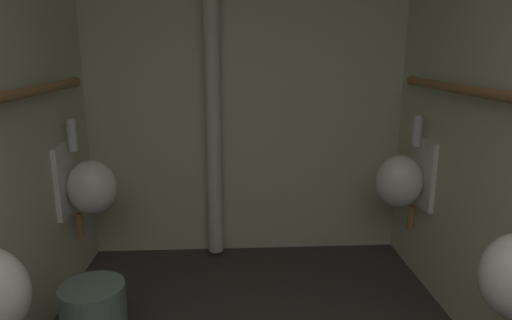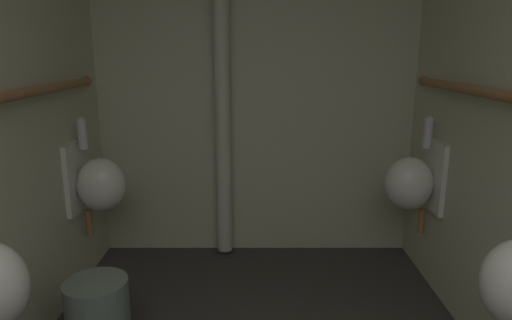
% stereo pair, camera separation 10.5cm
% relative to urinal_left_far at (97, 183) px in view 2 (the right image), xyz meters
% --- Properties ---
extents(wall_back, '(2.38, 0.06, 2.73)m').
position_rel_urinal_left_far_xyz_m(wall_back, '(0.98, 0.56, 0.68)').
color(wall_back, beige).
rests_on(wall_back, ground).
extents(urinal_left_far, '(0.32, 0.30, 0.76)m').
position_rel_urinal_left_far_xyz_m(urinal_left_far, '(0.00, 0.00, 0.00)').
color(urinal_left_far, silver).
extents(urinal_right_far, '(0.32, 0.30, 0.76)m').
position_rel_urinal_left_far_xyz_m(urinal_right_far, '(1.96, 0.03, 0.00)').
color(urinal_right_far, silver).
extents(standpipe_back_wall, '(0.11, 0.11, 2.68)m').
position_rel_urinal_left_far_xyz_m(standpipe_back_wall, '(0.75, 0.45, 0.68)').
color(standpipe_back_wall, beige).
rests_on(standpipe_back_wall, ground).
extents(waste_bin, '(0.31, 0.31, 0.39)m').
position_rel_urinal_left_far_xyz_m(waste_bin, '(0.20, -0.69, -0.49)').
color(waste_bin, slate).
rests_on(waste_bin, ground).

